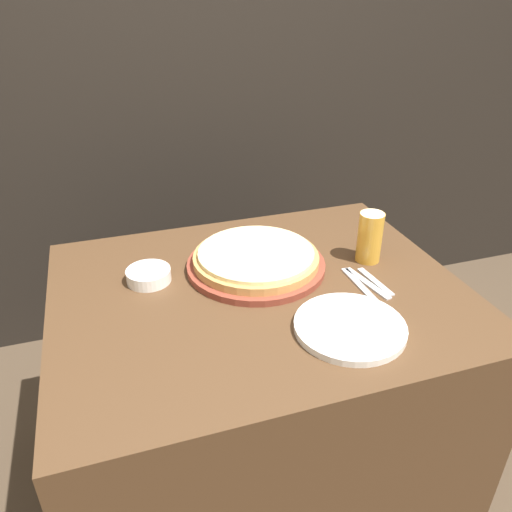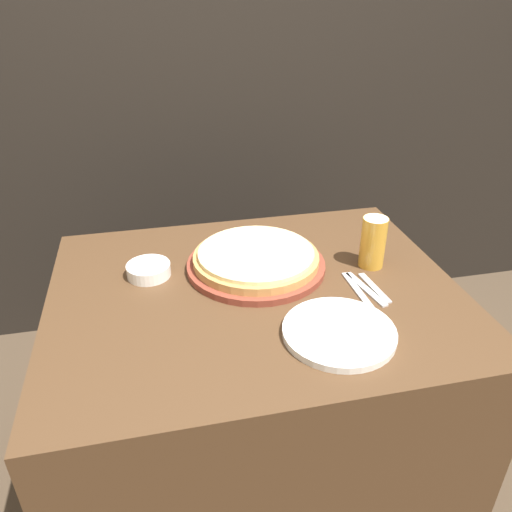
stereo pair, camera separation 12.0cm
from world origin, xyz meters
name	(u,v)px [view 1 (the left image)]	position (x,y,z in m)	size (l,w,h in m)	color
ground_plane	(259,470)	(0.00, 0.00, 0.00)	(12.00, 12.00, 0.00)	#473828
back_wall	(178,35)	(0.00, 1.02, 1.30)	(6.00, 0.05, 2.60)	black
dining_table	(259,390)	(0.00, 0.00, 0.38)	(1.11, 0.89, 0.75)	#4C331E
pizza_on_board	(256,260)	(0.03, 0.11, 0.78)	(0.40, 0.40, 0.06)	brown
beer_glass	(370,235)	(0.36, 0.05, 0.84)	(0.07, 0.07, 0.15)	gold
dinner_plate	(350,327)	(0.15, -0.24, 0.76)	(0.27, 0.27, 0.02)	white
side_bowl	(149,275)	(-0.28, 0.14, 0.77)	(0.12, 0.12, 0.04)	white
fork	(359,285)	(0.27, -0.07, 0.76)	(0.02, 0.18, 0.00)	silver
dinner_knife	(367,283)	(0.29, -0.07, 0.76)	(0.05, 0.18, 0.00)	silver
spoon	(375,282)	(0.32, -0.07, 0.76)	(0.03, 0.15, 0.00)	silver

